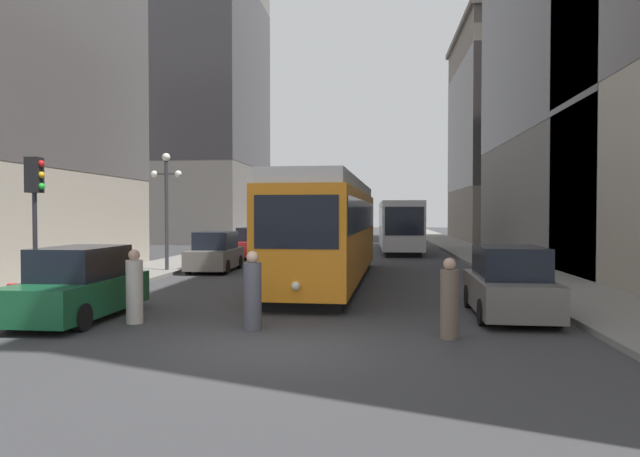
{
  "coord_description": "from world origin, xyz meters",
  "views": [
    {
      "loc": [
        2.05,
        -11.1,
        2.66
      ],
      "look_at": [
        0.07,
        8.47,
        2.14
      ],
      "focal_mm": 32.19,
      "sensor_mm": 36.0,
      "label": 1
    }
  ],
  "objects_px": {
    "parked_car_left_near": "(253,244)",
    "parked_car_left_far": "(79,286)",
    "fire_hydrant": "(13,299)",
    "lamp_post_left_near": "(166,193)",
    "transit_bus": "(399,224)",
    "pedestrian_on_sidewalk": "(449,301)",
    "parked_car_right_far": "(509,284)",
    "pedestrian_crossing_near": "(253,293)",
    "pedestrian_crossing_far": "(134,289)",
    "streetcar": "(331,228)",
    "parked_car_left_mid": "(215,253)",
    "traffic_light_near_left": "(35,192)"
  },
  "relations": [
    {
      "from": "parked_car_left_mid",
      "to": "pedestrian_crossing_near",
      "type": "distance_m",
      "value": 13.76
    },
    {
      "from": "parked_car_left_far",
      "to": "pedestrian_crossing_far",
      "type": "xyz_separation_m",
      "value": [
        1.61,
        -0.38,
        -0.01
      ]
    },
    {
      "from": "parked_car_left_near",
      "to": "fire_hydrant",
      "type": "bearing_deg",
      "value": -95.67
    },
    {
      "from": "traffic_light_near_left",
      "to": "lamp_post_left_near",
      "type": "bearing_deg",
      "value": 91.23
    },
    {
      "from": "pedestrian_crossing_near",
      "to": "lamp_post_left_near",
      "type": "height_order",
      "value": "lamp_post_left_near"
    },
    {
      "from": "transit_bus",
      "to": "pedestrian_crossing_far",
      "type": "xyz_separation_m",
      "value": [
        -7.33,
        -27.02,
        -1.11
      ]
    },
    {
      "from": "parked_car_left_near",
      "to": "traffic_light_near_left",
      "type": "distance_m",
      "value": 19.5
    },
    {
      "from": "parked_car_right_far",
      "to": "parked_car_left_far",
      "type": "xyz_separation_m",
      "value": [
        -10.82,
        -1.43,
        0.0
      ]
    },
    {
      "from": "parked_car_right_far",
      "to": "lamp_post_left_near",
      "type": "bearing_deg",
      "value": -35.32
    },
    {
      "from": "parked_car_right_far",
      "to": "traffic_light_near_left",
      "type": "bearing_deg",
      "value": 4.31
    },
    {
      "from": "parked_car_right_far",
      "to": "parked_car_left_far",
      "type": "bearing_deg",
      "value": 9.2
    },
    {
      "from": "transit_bus",
      "to": "lamp_post_left_near",
      "type": "distance_m",
      "value": 19.08
    },
    {
      "from": "traffic_light_near_left",
      "to": "transit_bus",
      "type": "bearing_deg",
      "value": 67.61
    },
    {
      "from": "parked_car_left_far",
      "to": "streetcar",
      "type": "bearing_deg",
      "value": 56.46
    },
    {
      "from": "traffic_light_near_left",
      "to": "pedestrian_on_sidewalk",
      "type": "bearing_deg",
      "value": -11.57
    },
    {
      "from": "parked_car_left_mid",
      "to": "traffic_light_near_left",
      "type": "xyz_separation_m",
      "value": [
        -1.68,
        -11.26,
        2.4
      ]
    },
    {
      "from": "streetcar",
      "to": "pedestrian_crossing_far",
      "type": "height_order",
      "value": "streetcar"
    },
    {
      "from": "parked_car_right_far",
      "to": "lamp_post_left_near",
      "type": "relative_size",
      "value": 0.83
    },
    {
      "from": "transit_bus",
      "to": "fire_hydrant",
      "type": "xyz_separation_m",
      "value": [
        -10.59,
        -26.83,
        -1.42
      ]
    },
    {
      "from": "pedestrian_crossing_near",
      "to": "transit_bus",
      "type": "bearing_deg",
      "value": -174.92
    },
    {
      "from": "pedestrian_on_sidewalk",
      "to": "lamp_post_left_near",
      "type": "xyz_separation_m",
      "value": [
        -10.88,
        12.34,
        2.78
      ]
    },
    {
      "from": "streetcar",
      "to": "lamp_post_left_near",
      "type": "distance_m",
      "value": 8.14
    },
    {
      "from": "parked_car_left_near",
      "to": "parked_car_right_far",
      "type": "bearing_deg",
      "value": -60.95
    },
    {
      "from": "pedestrian_crossing_far",
      "to": "pedestrian_on_sidewalk",
      "type": "distance_m",
      "value": 7.43
    },
    {
      "from": "parked_car_right_far",
      "to": "pedestrian_crossing_near",
      "type": "distance_m",
      "value": 6.61
    },
    {
      "from": "parked_car_left_mid",
      "to": "fire_hydrant",
      "type": "relative_size",
      "value": 5.72
    },
    {
      "from": "lamp_post_left_near",
      "to": "parked_car_left_far",
      "type": "bearing_deg",
      "value": -80.21
    },
    {
      "from": "parked_car_left_far",
      "to": "transit_bus",
      "type": "bearing_deg",
      "value": 71.96
    },
    {
      "from": "parked_car_left_far",
      "to": "parked_car_left_mid",
      "type": "bearing_deg",
      "value": 90.52
    },
    {
      "from": "parked_car_right_far",
      "to": "streetcar",
      "type": "bearing_deg",
      "value": -51.59
    },
    {
      "from": "transit_bus",
      "to": "traffic_light_near_left",
      "type": "distance_m",
      "value": 27.91
    },
    {
      "from": "parked_car_left_near",
      "to": "parked_car_left_mid",
      "type": "height_order",
      "value": "same"
    },
    {
      "from": "lamp_post_left_near",
      "to": "fire_hydrant",
      "type": "distance_m",
      "value": 11.62
    },
    {
      "from": "traffic_light_near_left",
      "to": "pedestrian_crossing_far",
      "type": "bearing_deg",
      "value": -20.56
    },
    {
      "from": "parked_car_left_mid",
      "to": "pedestrian_crossing_near",
      "type": "relative_size",
      "value": 2.38
    },
    {
      "from": "transit_bus",
      "to": "pedestrian_on_sidewalk",
      "type": "relative_size",
      "value": 7.1
    },
    {
      "from": "parked_car_left_mid",
      "to": "parked_car_left_far",
      "type": "distance_m",
      "value": 12.11
    },
    {
      "from": "transit_bus",
      "to": "pedestrian_crossing_near",
      "type": "bearing_deg",
      "value": -99.77
    },
    {
      "from": "parked_car_left_far",
      "to": "lamp_post_left_near",
      "type": "xyz_separation_m",
      "value": [
        -1.9,
        11.01,
        2.74
      ]
    },
    {
      "from": "traffic_light_near_left",
      "to": "fire_hydrant",
      "type": "bearing_deg",
      "value": -88.38
    },
    {
      "from": "parked_car_right_far",
      "to": "traffic_light_near_left",
      "type": "relative_size",
      "value": 1.07
    },
    {
      "from": "parked_car_left_near",
      "to": "lamp_post_left_near",
      "type": "bearing_deg",
      "value": -102.8
    },
    {
      "from": "streetcar",
      "to": "parked_car_left_near",
      "type": "height_order",
      "value": "streetcar"
    },
    {
      "from": "streetcar",
      "to": "pedestrian_crossing_far",
      "type": "xyz_separation_m",
      "value": [
        -4.04,
        -8.74,
        -1.26
      ]
    },
    {
      "from": "parked_car_left_mid",
      "to": "fire_hydrant",
      "type": "bearing_deg",
      "value": -99.09
    },
    {
      "from": "pedestrian_crossing_far",
      "to": "lamp_post_left_near",
      "type": "bearing_deg",
      "value": -171.87
    },
    {
      "from": "fire_hydrant",
      "to": "lamp_post_left_near",
      "type": "bearing_deg",
      "value": 91.26
    },
    {
      "from": "parked_car_left_near",
      "to": "parked_car_left_far",
      "type": "xyz_separation_m",
      "value": [
        0.0,
        -20.13,
        0.0
      ]
    },
    {
      "from": "transit_bus",
      "to": "lamp_post_left_near",
      "type": "xyz_separation_m",
      "value": [
        -10.84,
        -15.62,
        1.64
      ]
    },
    {
      "from": "parked_car_left_near",
      "to": "parked_car_left_far",
      "type": "height_order",
      "value": "same"
    }
  ]
}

